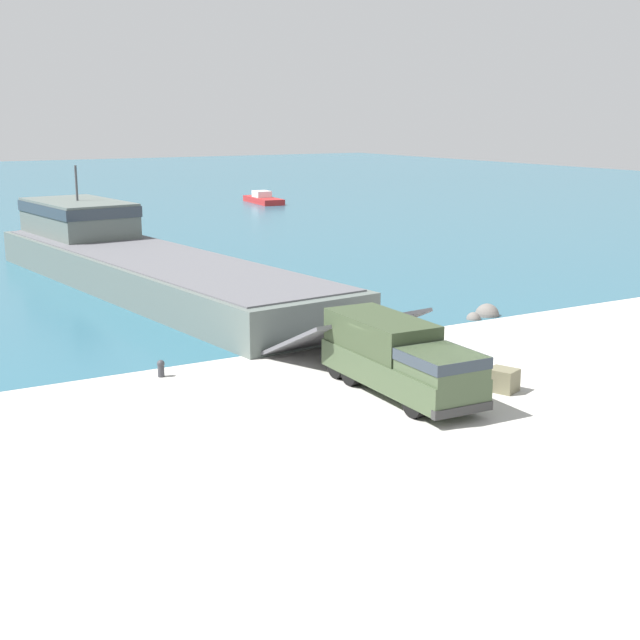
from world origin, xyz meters
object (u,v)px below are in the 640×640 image
object	(u,v)px
mooring_bollard	(161,368)
landing_craft	(136,259)
cargo_crate	(503,380)
moored_boat_a	(47,231)
military_truck	(399,357)
soldier_on_ramp	(429,350)
moored_boat_b	(263,199)

from	to	relation	value
mooring_bollard	landing_craft	bearing A→B (deg)	73.46
landing_craft	cargo_crate	size ratio (longest dim) A/B	36.04
moored_boat_a	cargo_crate	bearing A→B (deg)	158.92
military_truck	moored_boat_a	distance (m)	51.72
moored_boat_a	mooring_bollard	size ratio (longest dim) A/B	7.84
soldier_on_ramp	moored_boat_a	bearing A→B (deg)	133.34
soldier_on_ramp	cargo_crate	size ratio (longest dim) A/B	1.63
moored_boat_a	military_truck	bearing A→B (deg)	155.07
military_truck	mooring_bollard	bearing A→B (deg)	-132.07
landing_craft	cargo_crate	xyz separation A→B (m)	(4.61, -28.16, -1.17)
cargo_crate	mooring_bollard	bearing A→B (deg)	141.30
soldier_on_ramp	mooring_bollard	xyz separation A→B (m)	(-9.51, 5.07, -0.61)
landing_craft	cargo_crate	distance (m)	28.56
landing_craft	moored_boat_a	xyz separation A→B (m)	(0.81, 25.28, -1.12)
military_truck	soldier_on_ramp	xyz separation A→B (m)	(2.63, 1.60, -0.43)
moored_boat_a	cargo_crate	world-z (taller)	moored_boat_a
landing_craft	soldier_on_ramp	world-z (taller)	landing_craft
moored_boat_a	mooring_bollard	world-z (taller)	moored_boat_a
military_truck	moored_boat_a	xyz separation A→B (m)	(-0.21, 51.71, -0.94)
landing_craft	moored_boat_a	size ratio (longest dim) A/B	6.94
soldier_on_ramp	moored_boat_b	xyz separation A→B (m)	(27.06, 67.91, -0.52)
moored_boat_b	mooring_bollard	size ratio (longest dim) A/B	11.35
moored_boat_b	mooring_bollard	world-z (taller)	moored_boat_b
soldier_on_ramp	cargo_crate	world-z (taller)	soldier_on_ramp
landing_craft	mooring_bollard	bearing A→B (deg)	-112.29
moored_boat_b	cargo_crate	size ratio (longest dim) A/B	7.52
military_truck	cargo_crate	world-z (taller)	military_truck
soldier_on_ramp	moored_boat_b	size ratio (longest dim) A/B	0.22
landing_craft	moored_boat_a	distance (m)	25.31
landing_craft	mooring_bollard	distance (m)	20.65
moored_boat_a	moored_boat_b	distance (m)	34.79
military_truck	cargo_crate	bearing A→B (deg)	66.46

